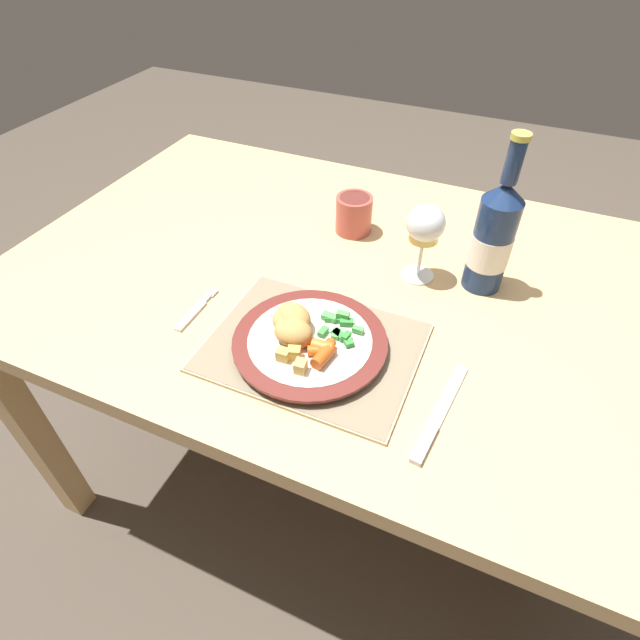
% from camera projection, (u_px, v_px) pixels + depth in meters
% --- Properties ---
extents(ground_plane, '(6.00, 6.00, 0.00)m').
position_uv_depth(ground_plane, '(342.00, 471.00, 1.50)').
color(ground_plane, '#4C4238').
extents(dining_table, '(1.40, 0.90, 0.74)m').
position_uv_depth(dining_table, '(352.00, 308.00, 1.05)').
color(dining_table, tan).
rests_on(dining_table, ground).
extents(placemat, '(0.35, 0.27, 0.01)m').
position_uv_depth(placemat, '(313.00, 347.00, 0.84)').
color(placemat, tan).
rests_on(placemat, dining_table).
extents(dinner_plate, '(0.26, 0.26, 0.02)m').
position_uv_depth(dinner_plate, '(310.00, 343.00, 0.83)').
color(dinner_plate, silver).
rests_on(dinner_plate, placemat).
extents(breaded_croquettes, '(0.10, 0.10, 0.04)m').
position_uv_depth(breaded_croquettes, '(292.00, 323.00, 0.83)').
color(breaded_croquettes, tan).
rests_on(breaded_croquettes, dinner_plate).
extents(green_beans_pile, '(0.08, 0.07, 0.02)m').
position_uv_depth(green_beans_pile, '(339.00, 327.00, 0.84)').
color(green_beans_pile, '#338438').
rests_on(green_beans_pile, dinner_plate).
extents(glazed_carrots, '(0.08, 0.06, 0.02)m').
position_uv_depth(glazed_carrots, '(318.00, 349.00, 0.80)').
color(glazed_carrots, orange).
rests_on(glazed_carrots, dinner_plate).
extents(fork, '(0.01, 0.12, 0.01)m').
position_uv_depth(fork, '(194.00, 312.00, 0.91)').
color(fork, silver).
rests_on(fork, dining_table).
extents(table_knife, '(0.04, 0.21, 0.01)m').
position_uv_depth(table_knife, '(436.00, 420.00, 0.73)').
color(table_knife, silver).
rests_on(table_knife, dining_table).
extents(wine_glass, '(0.07, 0.07, 0.16)m').
position_uv_depth(wine_glass, '(425.00, 227.00, 0.92)').
color(wine_glass, silver).
rests_on(wine_glass, dining_table).
extents(bottle, '(0.08, 0.08, 0.30)m').
position_uv_depth(bottle, '(493.00, 237.00, 0.90)').
color(bottle, navy).
rests_on(bottle, dining_table).
extents(roast_potatoes, '(0.06, 0.04, 0.02)m').
position_uv_depth(roast_potatoes, '(293.00, 358.00, 0.78)').
color(roast_potatoes, gold).
rests_on(roast_potatoes, dinner_plate).
extents(drinking_cup, '(0.08, 0.08, 0.08)m').
position_uv_depth(drinking_cup, '(354.00, 213.00, 1.08)').
color(drinking_cup, '#B24C42').
rests_on(drinking_cup, dining_table).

